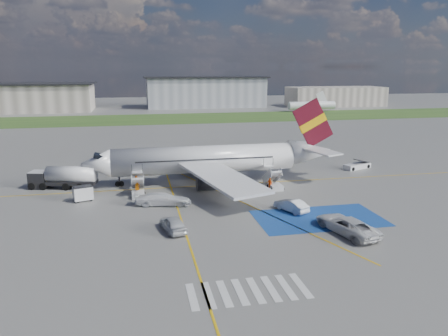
{
  "coord_description": "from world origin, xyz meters",
  "views": [
    {
      "loc": [
        -9.55,
        -46.76,
        16.39
      ],
      "look_at": [
        1.63,
        7.53,
        3.5
      ],
      "focal_mm": 35.0,
      "sensor_mm": 36.0,
      "label": 1
    }
  ],
  "objects_px": {
    "airliner": "(214,159)",
    "van_white_b": "(163,197)",
    "car_silver_a": "(173,224)",
    "car_silver_b": "(291,205)",
    "fuel_tanker": "(64,179)",
    "belt_loader": "(357,166)",
    "gpu_cart": "(83,194)",
    "van_white_a": "(347,222)"
  },
  "relations": [
    {
      "from": "airliner",
      "to": "car_silver_b",
      "type": "bearing_deg",
      "value": -67.19
    },
    {
      "from": "car_silver_b",
      "to": "van_white_b",
      "type": "relative_size",
      "value": 0.87
    },
    {
      "from": "fuel_tanker",
      "to": "gpu_cart",
      "type": "bearing_deg",
      "value": -50.34
    },
    {
      "from": "gpu_cart",
      "to": "van_white_a",
      "type": "xyz_separation_m",
      "value": [
        27.21,
        -16.63,
        0.25
      ]
    },
    {
      "from": "fuel_tanker",
      "to": "gpu_cart",
      "type": "height_order",
      "value": "fuel_tanker"
    },
    {
      "from": "van_white_b",
      "to": "van_white_a",
      "type": "bearing_deg",
      "value": -115.33
    },
    {
      "from": "airliner",
      "to": "car_silver_b",
      "type": "distance_m",
      "value": 16.55
    },
    {
      "from": "airliner",
      "to": "belt_loader",
      "type": "bearing_deg",
      "value": 8.0
    },
    {
      "from": "car_silver_a",
      "to": "van_white_a",
      "type": "height_order",
      "value": "van_white_a"
    },
    {
      "from": "belt_loader",
      "to": "van_white_a",
      "type": "relative_size",
      "value": 0.93
    },
    {
      "from": "gpu_cart",
      "to": "van_white_b",
      "type": "relative_size",
      "value": 0.51
    },
    {
      "from": "fuel_tanker",
      "to": "car_silver_b",
      "type": "relative_size",
      "value": 2.12
    },
    {
      "from": "gpu_cart",
      "to": "van_white_a",
      "type": "height_order",
      "value": "van_white_a"
    },
    {
      "from": "fuel_tanker",
      "to": "car_silver_a",
      "type": "distance_m",
      "value": 23.45
    },
    {
      "from": "car_silver_b",
      "to": "van_white_b",
      "type": "bearing_deg",
      "value": -46.03
    },
    {
      "from": "airliner",
      "to": "van_white_b",
      "type": "distance_m",
      "value": 12.88
    },
    {
      "from": "car_silver_a",
      "to": "van_white_b",
      "type": "distance_m",
      "value": 8.86
    },
    {
      "from": "gpu_cart",
      "to": "car_silver_a",
      "type": "height_order",
      "value": "gpu_cart"
    },
    {
      "from": "airliner",
      "to": "car_silver_a",
      "type": "height_order",
      "value": "airliner"
    },
    {
      "from": "car_silver_a",
      "to": "van_white_a",
      "type": "xyz_separation_m",
      "value": [
        17.13,
        -4.01,
        0.33
      ]
    },
    {
      "from": "car_silver_a",
      "to": "van_white_b",
      "type": "bearing_deg",
      "value": -100.34
    },
    {
      "from": "fuel_tanker",
      "to": "airliner",
      "type": "bearing_deg",
      "value": 12.05
    },
    {
      "from": "belt_loader",
      "to": "car_silver_a",
      "type": "xyz_separation_m",
      "value": [
        -32.32,
        -22.04,
        0.39
      ]
    },
    {
      "from": "van_white_a",
      "to": "van_white_b",
      "type": "relative_size",
      "value": 1.17
    },
    {
      "from": "fuel_tanker",
      "to": "car_silver_b",
      "type": "height_order",
      "value": "fuel_tanker"
    },
    {
      "from": "airliner",
      "to": "car_silver_b",
      "type": "height_order",
      "value": "airliner"
    },
    {
      "from": "fuel_tanker",
      "to": "car_silver_a",
      "type": "bearing_deg",
      "value": -41.41
    },
    {
      "from": "car_silver_a",
      "to": "van_white_a",
      "type": "bearing_deg",
      "value": 153.86
    },
    {
      "from": "fuel_tanker",
      "to": "car_silver_a",
      "type": "xyz_separation_m",
      "value": [
        13.29,
        -19.32,
        -0.51
      ]
    },
    {
      "from": "airliner",
      "to": "van_white_b",
      "type": "bearing_deg",
      "value": -129.78
    },
    {
      "from": "fuel_tanker",
      "to": "gpu_cart",
      "type": "xyz_separation_m",
      "value": [
        3.21,
        -6.7,
        -0.44
      ]
    },
    {
      "from": "belt_loader",
      "to": "gpu_cart",
      "type": "bearing_deg",
      "value": 171.07
    },
    {
      "from": "airliner",
      "to": "fuel_tanker",
      "type": "distance_m",
      "value": 21.1
    },
    {
      "from": "car_silver_a",
      "to": "van_white_a",
      "type": "distance_m",
      "value": 17.6
    },
    {
      "from": "fuel_tanker",
      "to": "van_white_a",
      "type": "distance_m",
      "value": 38.33
    },
    {
      "from": "gpu_cart",
      "to": "belt_loader",
      "type": "distance_m",
      "value": 43.43
    },
    {
      "from": "airliner",
      "to": "belt_loader",
      "type": "xyz_separation_m",
      "value": [
        24.62,
        3.46,
        -2.99
      ]
    },
    {
      "from": "airliner",
      "to": "gpu_cart",
      "type": "relative_size",
      "value": 14.11
    },
    {
      "from": "belt_loader",
      "to": "van_white_b",
      "type": "height_order",
      "value": "van_white_b"
    },
    {
      "from": "car_silver_b",
      "to": "van_white_b",
      "type": "xyz_separation_m",
      "value": [
        -14.43,
        5.33,
        0.27
      ]
    },
    {
      "from": "car_silver_b",
      "to": "van_white_b",
      "type": "distance_m",
      "value": 15.39
    },
    {
      "from": "car_silver_a",
      "to": "airliner",
      "type": "bearing_deg",
      "value": -125.46
    }
  ]
}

